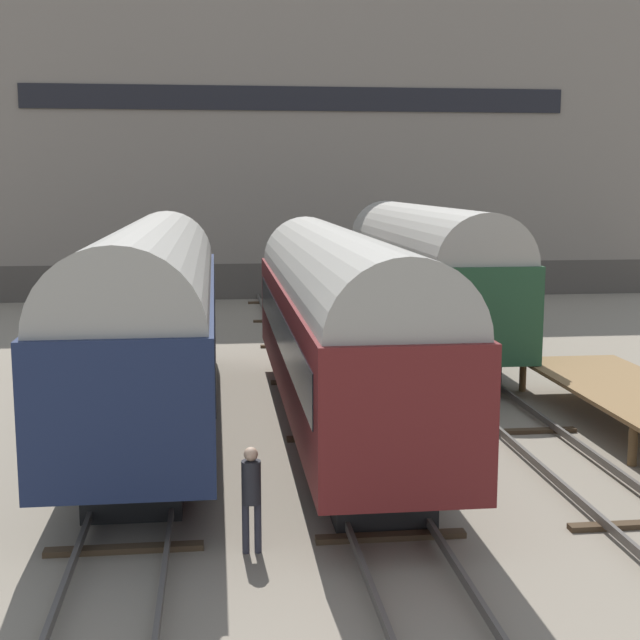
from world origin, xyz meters
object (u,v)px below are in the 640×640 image
object	(u,v)px
train_car_maroon	(338,319)
person_worker	(251,489)
train_car_green	(424,270)
train_car_navy	(152,312)

from	to	relation	value
train_car_maroon	person_worker	size ratio (longest dim) A/B	8.79
train_car_green	person_worker	size ratio (longest dim) A/B	8.46
train_car_green	person_worker	bearing A→B (deg)	-112.11
train_car_maroon	train_car_navy	distance (m)	4.65
train_car_green	person_worker	xyz separation A→B (m)	(-6.86, -16.89, -1.86)
train_car_navy	person_worker	distance (m)	8.53
train_car_green	train_car_navy	distance (m)	12.57
train_car_green	train_car_maroon	distance (m)	11.00
person_worker	train_car_green	bearing A→B (deg)	67.89
train_car_maroon	person_worker	bearing A→B (deg)	-109.20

